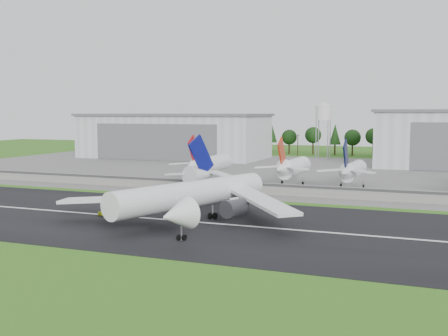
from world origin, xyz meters
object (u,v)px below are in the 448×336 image
at_px(main_airliner, 191,200).
at_px(parked_jet_red_b, 291,167).
at_px(ground_vehicle, 108,213).
at_px(parked_jet_red_a, 208,164).
at_px(parked_jet_navy, 352,170).

distance_m(main_airliner, parked_jet_red_b, 67.14).
distance_m(main_airliner, ground_vehicle, 21.15).
distance_m(main_airliner, parked_jet_red_a, 71.47).
bearing_deg(ground_vehicle, parked_jet_red_b, -8.35).
height_order(parked_jet_red_a, parked_jet_navy, parked_jet_red_a).
relative_size(main_airliner, parked_jet_navy, 1.84).
bearing_deg(parked_jet_red_a, parked_jet_red_b, -0.02).
bearing_deg(main_airliner, parked_jet_red_a, -50.39).
height_order(ground_vehicle, parked_jet_red_b, parked_jet_red_b).
bearing_deg(main_airliner, parked_jet_navy, -90.56).
relative_size(main_airliner, ground_vehicle, 11.84).
xyz_separation_m(parked_jet_red_b, parked_jet_navy, (19.38, -0.05, -0.25)).
xyz_separation_m(ground_vehicle, parked_jet_red_a, (-4.17, 67.85, 5.42)).
bearing_deg(parked_jet_navy, parked_jet_red_b, 179.86).
height_order(parked_jet_red_a, parked_jet_red_b, parked_jet_red_a).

